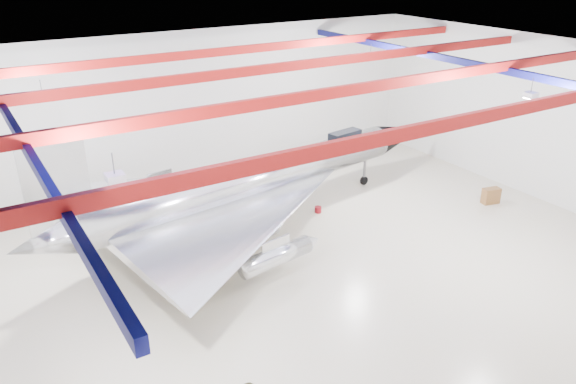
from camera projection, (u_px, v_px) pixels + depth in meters
floor at (288, 270)px, 30.66m from camera, size 40.00×40.00×0.00m
wall_back at (178, 110)px, 40.14m from camera, size 40.00×0.00×40.00m
wall_right at (538, 119)px, 38.11m from camera, size 0.00×30.00×30.00m
ceiling at (288, 68)px, 26.25m from camera, size 40.00×40.00×0.00m
ceiling_structure at (288, 83)px, 26.53m from camera, size 39.50×29.50×1.08m
jet_aircraft at (255, 184)px, 34.66m from camera, size 31.20×20.24×8.53m
desk at (491, 196)px, 38.47m from camera, size 1.30×0.85×1.10m
crate_ply at (192, 273)px, 29.99m from camera, size 0.68×0.62×0.39m
toolbox_red at (198, 219)px, 36.02m from camera, size 0.61×0.55×0.35m
engine_drum at (278, 247)px, 32.59m from camera, size 0.44×0.44×0.38m
crate_small at (84, 248)px, 32.64m from camera, size 0.39×0.34×0.25m
tool_chest at (318, 210)px, 37.25m from camera, size 0.56×0.56×0.41m
oil_barrel at (203, 239)px, 33.47m from camera, size 0.67×0.58×0.41m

